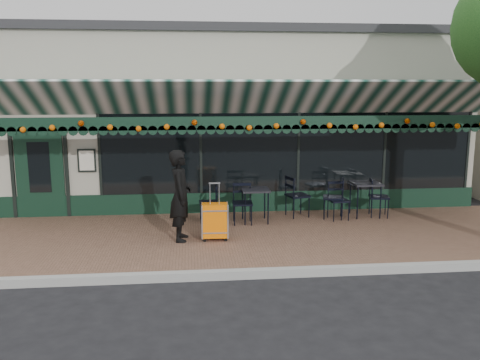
{
  "coord_description": "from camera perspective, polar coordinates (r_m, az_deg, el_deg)",
  "views": [
    {
      "loc": [
        -1.28,
        -8.25,
        3.23
      ],
      "look_at": [
        -0.29,
        1.6,
        1.4
      ],
      "focal_mm": 38.0,
      "sensor_mm": 36.0,
      "label": 1
    }
  ],
  "objects": [
    {
      "name": "chair_a_right",
      "position": [
        12.58,
        15.34,
        -1.9
      ],
      "size": [
        0.55,
        0.55,
        0.93
      ],
      "primitive_type": null,
      "rotation": [
        0.0,
        0.0,
        1.36
      ],
      "color": "black",
      "rests_on": "sidewalk"
    },
    {
      "name": "chair_a_left",
      "position": [
        12.17,
        10.41,
        -1.98
      ],
      "size": [
        0.6,
        0.6,
        0.98
      ],
      "primitive_type": null,
      "rotation": [
        0.0,
        0.0,
        -1.83
      ],
      "color": "black",
      "rests_on": "sidewalk"
    },
    {
      "name": "cafe_table_b",
      "position": [
        11.6,
        1.72,
        -1.38
      ],
      "size": [
        0.63,
        0.63,
        0.77
      ],
      "color": "black",
      "rests_on": "sidewalk"
    },
    {
      "name": "sidewalk",
      "position": [
        10.8,
        1.31,
        -6.5
      ],
      "size": [
        18.0,
        4.0,
        0.15
      ],
      "primitive_type": "cube",
      "color": "brown",
      "rests_on": "ground"
    },
    {
      "name": "suitcase",
      "position": [
        10.3,
        -2.85,
        -4.64
      ],
      "size": [
        0.52,
        0.3,
        1.18
      ],
      "rotation": [
        0.0,
        0.0,
        -0.03
      ],
      "color": "orange",
      "rests_on": "sidewalk"
    },
    {
      "name": "chair_b_front",
      "position": [
        11.49,
        0.28,
        -2.68
      ],
      "size": [
        0.48,
        0.48,
        0.92
      ],
      "primitive_type": null,
      "rotation": [
        0.0,
        0.0,
        -0.04
      ],
      "color": "black",
      "rests_on": "sidewalk"
    },
    {
      "name": "chair_a_front",
      "position": [
        12.08,
        11.0,
        -2.3
      ],
      "size": [
        0.49,
        0.49,
        0.89
      ],
      "primitive_type": null,
      "rotation": [
        0.0,
        0.0,
        0.11
      ],
      "color": "black",
      "rests_on": "sidewalk"
    },
    {
      "name": "cafe_table_a",
      "position": [
        12.47,
        13.93,
        -0.64
      ],
      "size": [
        0.67,
        0.67,
        0.82
      ],
      "color": "black",
      "rests_on": "sidewalk"
    },
    {
      "name": "chair_b_left",
      "position": [
        11.72,
        -3.57,
        -2.58
      ],
      "size": [
        0.44,
        0.44,
        0.87
      ],
      "primitive_type": null,
      "rotation": [
        0.0,
        0.0,
        -1.56
      ],
      "color": "black",
      "rests_on": "sidewalk"
    },
    {
      "name": "restaurant_building",
      "position": [
        16.17,
        -1.21,
        7.09
      ],
      "size": [
        12.0,
        9.6,
        4.5
      ],
      "color": "#A8A392",
      "rests_on": "ground"
    },
    {
      "name": "curb",
      "position": [
        8.85,
        2.99,
        -10.4
      ],
      "size": [
        18.0,
        0.16,
        0.15
      ],
      "primitive_type": "cube",
      "color": "#9E9E99",
      "rests_on": "ground"
    },
    {
      "name": "ground",
      "position": [
        8.95,
        2.9,
        -10.67
      ],
      "size": [
        80.0,
        80.0,
        0.0
      ],
      "primitive_type": "plane",
      "color": "black",
      "rests_on": "ground"
    },
    {
      "name": "woman",
      "position": [
        10.24,
        -6.69,
        -1.75
      ],
      "size": [
        0.48,
        0.69,
        1.84
      ],
      "primitive_type": "imported",
      "rotation": [
        0.0,
        0.0,
        1.52
      ],
      "color": "black",
      "rests_on": "sidewalk"
    },
    {
      "name": "chair_b_right",
      "position": [
        12.21,
        6.48,
        -1.79
      ],
      "size": [
        0.61,
        0.61,
        0.99
      ],
      "primitive_type": null,
      "rotation": [
        0.0,
        0.0,
        1.85
      ],
      "color": "black",
      "rests_on": "sidewalk"
    }
  ]
}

